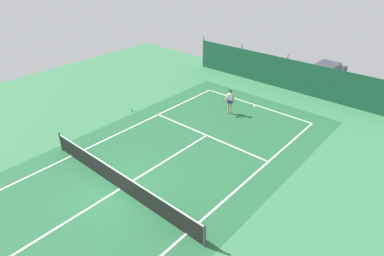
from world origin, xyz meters
name	(u,v)px	position (x,y,z in m)	size (l,w,h in m)	color
ground_plane	(120,189)	(0.00, 0.00, 0.00)	(36.00, 36.00, 0.00)	#387A4C
court_surface	(120,189)	(0.00, 0.00, 0.00)	(11.02, 26.60, 0.01)	#236038
tennis_net	(119,180)	(0.00, 0.00, 0.51)	(10.12, 0.10, 1.10)	black
back_fence	(287,79)	(0.00, 16.44, 0.67)	(16.30, 0.98, 2.70)	#195138
tennis_player	(230,100)	(-0.68, 9.64, 0.96)	(0.58, 0.82, 1.64)	#D8AD8C
tennis_ball_near_player	(184,138)	(-0.79, 5.27, 0.03)	(0.07, 0.07, 0.07)	#CCDB33
tennis_ball_midcourt	(216,108)	(-1.78, 9.60, 0.03)	(0.07, 0.07, 0.07)	#CCDB33
parked_car	(326,74)	(2.03, 19.01, 0.84)	(2.13, 4.26, 1.68)	black
water_bottle	(132,110)	(-5.84, 5.59, 0.12)	(0.08, 0.08, 0.24)	#338CD8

